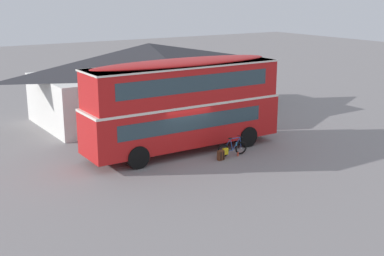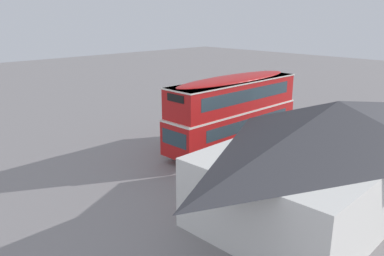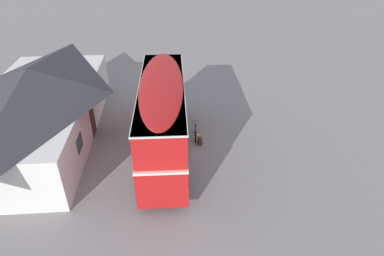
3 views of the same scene
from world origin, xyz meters
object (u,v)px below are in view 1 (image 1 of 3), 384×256
Objects in this scene: double_decker_bus at (184,101)px; water_bottle_red_squeeze at (238,154)px; backpack_on_ground at (221,155)px; touring_bicycle at (231,149)px.

double_decker_bus is 42.62× the size of water_bottle_red_squeeze.
double_decker_bus reaches higher than backpack_on_ground.
touring_bicycle is (1.53, -2.04, -2.27)m from double_decker_bus.
water_bottle_red_squeeze is (1.09, 0.02, -0.16)m from backpack_on_ground.
double_decker_bus is at bearing 126.84° from touring_bicycle.
water_bottle_red_squeeze is (1.80, -2.24, -2.53)m from double_decker_bus.
backpack_on_ground is at bearing -72.46° from double_decker_bus.
backpack_on_ground is 2.16× the size of water_bottle_red_squeeze.
double_decker_bus is 19.75× the size of backpack_on_ground.
backpack_on_ground is 1.10m from water_bottle_red_squeeze.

